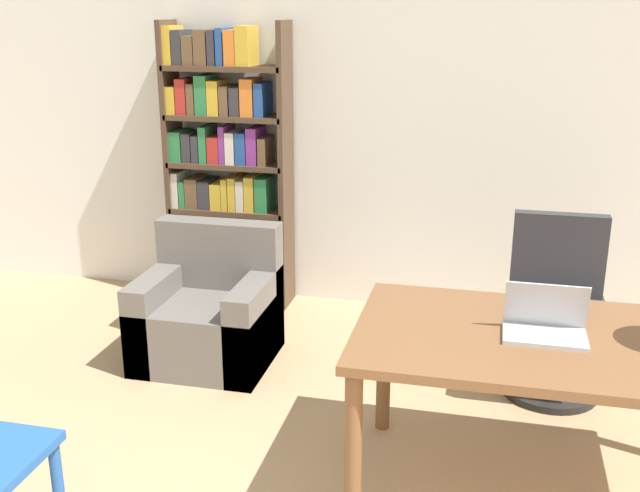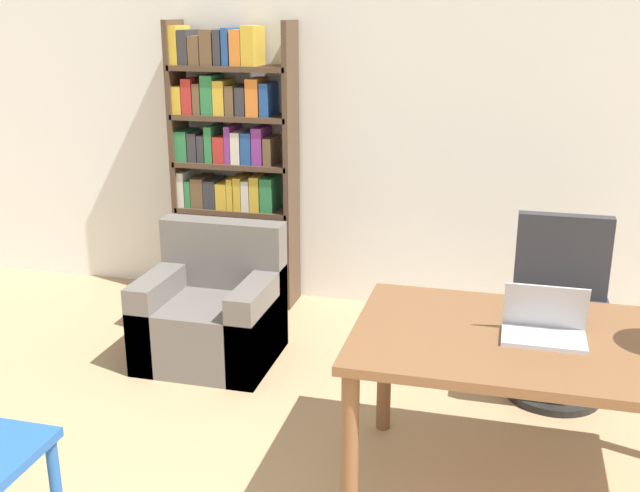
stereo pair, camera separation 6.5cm
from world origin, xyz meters
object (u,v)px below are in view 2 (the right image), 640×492
desk (540,359)px  armchair (212,315)px  laptop (544,326)px  office_chair (559,313)px  bookshelf (230,172)px

desk → armchair: 2.09m
laptop → office_chair: laptop is taller
office_chair → armchair: office_chair is taller
laptop → bookshelf: bookshelf is taller
bookshelf → armchair: bearing=-76.4°
desk → bookshelf: bookshelf is taller
desk → armchair: size_ratio=1.91×
desk → laptop: laptop is taller
armchair → laptop: bearing=-27.0°
desk → bookshelf: (-2.07, 1.90, 0.28)m
desk → office_chair: size_ratio=1.59×
laptop → bookshelf: size_ratio=0.17×
office_chair → bookshelf: 2.41m
armchair → bookshelf: size_ratio=0.41×
desk → armchair: (-1.83, 0.94, -0.38)m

